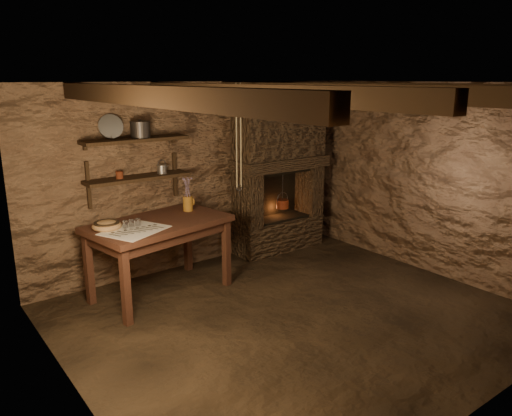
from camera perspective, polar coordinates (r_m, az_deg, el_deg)
floor at (r=5.42m, az=4.28°, el=-12.22°), size 4.50×4.50×0.00m
back_wall at (r=6.58m, az=-7.07°, el=3.66°), size 4.50×0.04×2.40m
front_wall at (r=3.80m, az=25.00°, el=-5.90°), size 4.50×0.04×2.40m
left_wall at (r=3.94m, az=-20.93°, el=-4.80°), size 0.04×4.00×2.40m
right_wall at (r=6.67m, az=19.23°, el=3.08°), size 0.04×4.00×2.40m
ceiling at (r=4.83m, az=4.84°, el=14.08°), size 4.50×4.00×0.04m
beam_far_left at (r=4.00m, az=-11.86°, el=12.41°), size 0.14×3.95×0.16m
beam_mid_left at (r=4.52m, az=-0.05°, el=12.95°), size 0.14×3.95×0.16m
beam_mid_right at (r=5.18m, az=9.06°, el=12.99°), size 0.14×3.95×0.16m
beam_far_right at (r=5.94m, az=15.97°, el=12.82°), size 0.14×3.95×0.16m
shelf_lower at (r=6.05m, az=-13.32°, el=3.36°), size 1.25×0.30×0.04m
shelf_upper at (r=5.98m, az=-13.58°, el=7.59°), size 1.25×0.30×0.04m
hearth at (r=7.09m, az=2.66°, el=4.77°), size 1.43×0.51×2.30m
work_table at (r=5.84m, az=-10.88°, el=-5.31°), size 1.68×1.14×0.88m
linen_cloth at (r=5.41m, az=-13.69°, el=-2.49°), size 0.77×0.71×0.01m
pewter_cutlery_row at (r=5.39m, az=-13.61°, el=-2.44°), size 0.56×0.40×0.01m
drinking_glasses at (r=5.51m, az=-14.03°, el=-1.71°), size 0.20×0.06×0.08m
stoneware_jug at (r=6.05m, az=-7.80°, el=1.31°), size 0.14×0.14×0.41m
wooden_bowl at (r=5.53m, az=-16.69°, el=-1.97°), size 0.40×0.40×0.11m
iron_stockpot at (r=5.99m, az=-13.08°, el=8.64°), size 0.27×0.27×0.17m
tin_pan at (r=5.96m, az=-16.28°, el=8.94°), size 0.30×0.17×0.28m
small_kettle at (r=6.16m, az=-10.71°, el=4.40°), size 0.19×0.17×0.16m
rusty_tin at (r=5.95m, az=-15.33°, el=3.66°), size 0.11×0.11×0.08m
red_pot at (r=7.19m, az=3.04°, el=0.55°), size 0.20×0.19×0.54m
hanging_ropes at (r=5.72m, az=-1.99°, el=8.19°), size 0.08×0.08×1.20m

